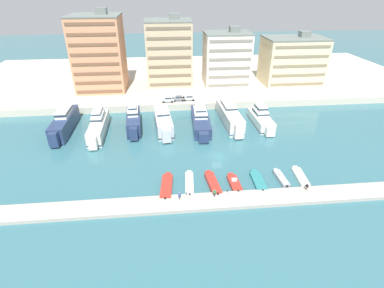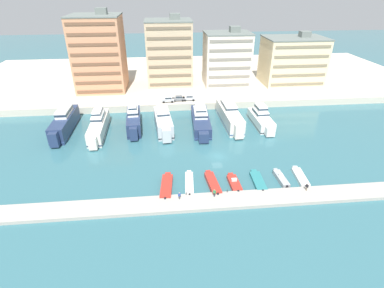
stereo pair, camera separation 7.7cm
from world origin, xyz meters
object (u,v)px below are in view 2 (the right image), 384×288
at_px(yacht_silver_center_left, 163,122).
at_px(yacht_navy_far_left, 64,123).
at_px(pedestrian_mid_deck, 179,195).
at_px(motorboat_red_far_left, 167,186).
at_px(pedestrian_far_side, 307,186).
at_px(yacht_ivory_center_right, 230,116).
at_px(yacht_white_mid_right, 261,119).
at_px(motorboat_white_left, 189,183).
at_px(motorboat_red_mid_left, 213,183).
at_px(yacht_navy_mid_left, 134,120).
at_px(yacht_navy_center, 201,120).
at_px(car_silver_mid_left, 189,98).
at_px(yacht_ivory_left, 99,125).
at_px(motorboat_red_center_left, 234,183).
at_px(car_silver_far_left, 168,99).
at_px(motorboat_grey_center_right, 281,178).
at_px(car_grey_left, 179,98).
at_px(pedestrian_near_edge, 214,192).
at_px(motorboat_teal_center, 258,181).
at_px(motorboat_white_mid_right, 300,177).

bearing_deg(yacht_silver_center_left, yacht_navy_far_left, 176.38).
bearing_deg(pedestrian_mid_deck, motorboat_red_far_left, 117.53).
bearing_deg(pedestrian_far_side, yacht_ivory_center_right, 103.44).
bearing_deg(yacht_white_mid_right, motorboat_white_left, -130.45).
xyz_separation_m(yacht_navy_far_left, yacht_silver_center_left, (27.16, -1.72, -0.20)).
height_order(motorboat_red_mid_left, pedestrian_mid_deck, pedestrian_mid_deck).
relative_size(yacht_navy_mid_left, pedestrian_far_side, 10.85).
relative_size(yacht_silver_center_left, motorboat_red_mid_left, 2.17).
relative_size(yacht_navy_far_left, yacht_white_mid_right, 1.28).
xyz_separation_m(yacht_navy_center, car_silver_mid_left, (-1.88, 15.79, 1.15)).
bearing_deg(motorboat_red_far_left, yacht_ivory_center_right, 57.49).
xyz_separation_m(yacht_ivory_left, yacht_white_mid_right, (45.66, 0.86, -0.38)).
bearing_deg(motorboat_red_far_left, motorboat_red_center_left, -0.38).
height_order(car_silver_far_left, pedestrian_mid_deck, car_silver_far_left).
xyz_separation_m(car_silver_far_left, pedestrian_mid_deck, (0.77, -48.02, -1.58)).
bearing_deg(motorboat_grey_center_right, car_grey_left, 113.14).
height_order(yacht_navy_mid_left, yacht_silver_center_left, yacht_navy_mid_left).
xyz_separation_m(yacht_navy_far_left, pedestrian_near_edge, (36.31, -33.74, -0.85)).
bearing_deg(pedestrian_far_side, motorboat_red_mid_left, 166.29).
bearing_deg(motorboat_white_left, yacht_navy_mid_left, 114.52).
height_order(yacht_ivory_center_right, motorboat_red_mid_left, yacht_ivory_center_right).
bearing_deg(motorboat_white_left, motorboat_teal_center, -1.73).
relative_size(car_silver_mid_left, pedestrian_mid_deck, 2.69).
height_order(car_grey_left, pedestrian_mid_deck, car_grey_left).
bearing_deg(yacht_ivory_center_right, yacht_white_mid_right, -11.97).
xyz_separation_m(car_silver_far_left, car_silver_mid_left, (6.99, 0.88, 0.00)).
relative_size(motorboat_red_far_left, motorboat_teal_center, 1.13).
bearing_deg(motorboat_red_far_left, yacht_navy_mid_left, 106.07).
bearing_deg(pedestrian_near_edge, motorboat_grey_center_right, 17.94).
bearing_deg(motorboat_white_left, car_silver_mid_left, 84.88).
xyz_separation_m(motorboat_white_left, motorboat_teal_center, (14.24, -0.43, -0.12)).
distance_m(yacht_navy_center, car_silver_far_left, 17.38).
bearing_deg(yacht_white_mid_right, car_silver_far_left, 149.40).
xyz_separation_m(motorboat_red_mid_left, pedestrian_mid_deck, (-7.02, -4.61, 1.07)).
xyz_separation_m(yacht_silver_center_left, pedestrian_near_edge, (9.15, -32.02, -0.64)).
distance_m(yacht_ivory_left, yacht_ivory_center_right, 36.90).
bearing_deg(yacht_silver_center_left, motorboat_white_left, -79.85).
bearing_deg(car_grey_left, motorboat_white_left, -90.56).
height_order(motorboat_grey_center_right, motorboat_white_mid_right, motorboat_grey_center_right).
relative_size(yacht_navy_mid_left, car_silver_mid_left, 4.17).
bearing_deg(yacht_white_mid_right, car_grey_left, 144.35).
xyz_separation_m(yacht_ivory_left, yacht_silver_center_left, (17.56, 0.57, -0.07)).
height_order(motorboat_red_mid_left, pedestrian_near_edge, pedestrian_near_edge).
bearing_deg(pedestrian_mid_deck, motorboat_white_left, 65.93).
height_order(yacht_ivory_left, yacht_ivory_center_right, yacht_ivory_left).
relative_size(yacht_navy_mid_left, motorboat_red_far_left, 1.98).
bearing_deg(motorboat_red_mid_left, motorboat_white_left, 173.40).
distance_m(yacht_navy_center, pedestrian_mid_deck, 34.09).
relative_size(yacht_ivory_left, motorboat_red_center_left, 3.13).
distance_m(motorboat_red_mid_left, pedestrian_far_side, 18.38).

